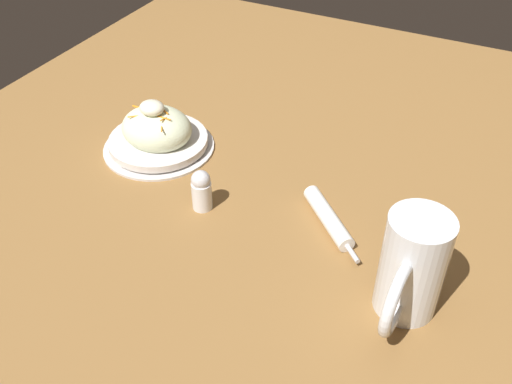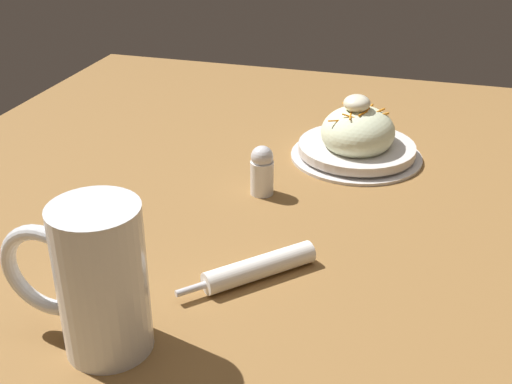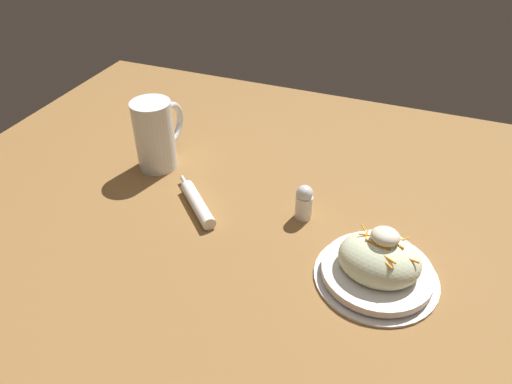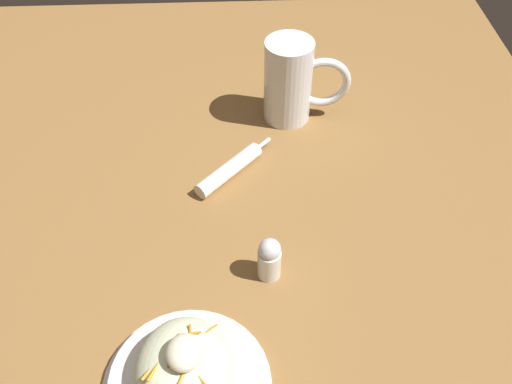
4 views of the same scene
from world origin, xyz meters
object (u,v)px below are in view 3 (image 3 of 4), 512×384
(napkin_roll, at_px, (197,204))
(salt_shaker, at_px, (304,202))
(salad_plate, at_px, (378,265))
(beer_mug, at_px, (156,138))

(napkin_roll, bearing_deg, salt_shaker, 14.78)
(napkin_roll, distance_m, salt_shaker, 0.22)
(salad_plate, height_order, salt_shaker, salad_plate)
(salad_plate, distance_m, napkin_roll, 0.38)
(beer_mug, bearing_deg, salt_shaker, -9.57)
(beer_mug, height_order, napkin_roll, beer_mug)
(salad_plate, relative_size, napkin_roll, 1.53)
(beer_mug, height_order, salt_shaker, beer_mug)
(beer_mug, relative_size, napkin_roll, 1.15)
(napkin_roll, height_order, salt_shaker, salt_shaker)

